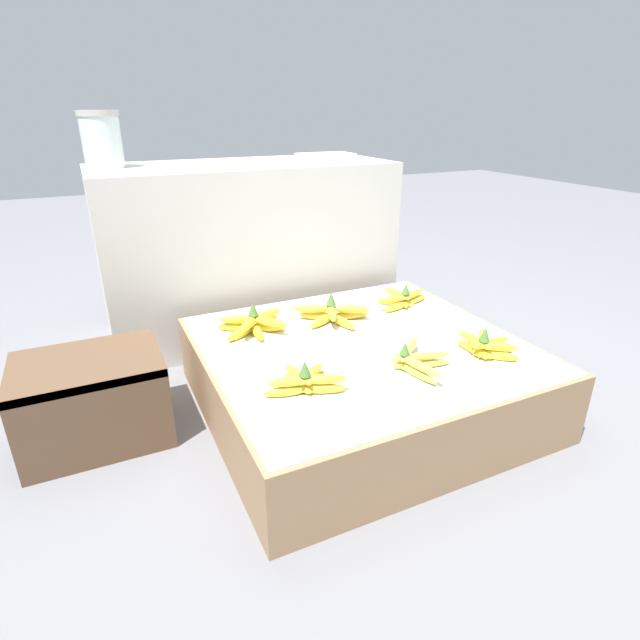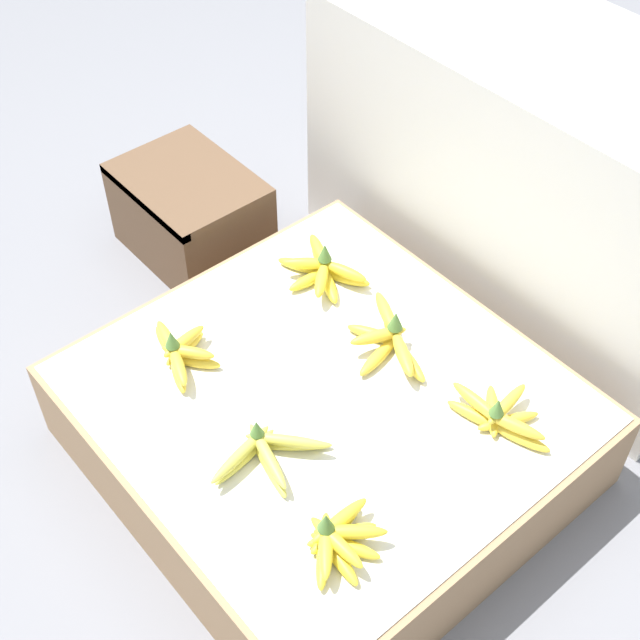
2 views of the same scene
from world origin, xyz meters
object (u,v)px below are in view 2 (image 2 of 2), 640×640
at_px(banana_bunch_middle_left, 322,269).
at_px(banana_bunch_front_left, 180,352).
at_px(banana_bunch_middle_midleft, 389,339).
at_px(wooden_crate, 191,214).
at_px(banana_bunch_front_midleft, 266,451).
at_px(banana_bunch_front_midright, 337,539).
at_px(banana_bunch_middle_midright, 499,416).

bearing_deg(banana_bunch_middle_left, banana_bunch_front_left, -89.72).
relative_size(banana_bunch_front_left, banana_bunch_middle_midleft, 0.84).
xyz_separation_m(banana_bunch_middle_left, banana_bunch_middle_midleft, (0.26, -0.03, 0.00)).
bearing_deg(wooden_crate, banana_bunch_front_left, -35.61).
bearing_deg(banana_bunch_middle_midleft, banana_bunch_middle_left, 172.68).
xyz_separation_m(banana_bunch_front_left, banana_bunch_middle_left, (-0.00, 0.40, 0.00)).
bearing_deg(banana_bunch_front_midleft, banana_bunch_front_midright, -5.26).
relative_size(wooden_crate, banana_bunch_front_midleft, 1.55).
height_order(wooden_crate, banana_bunch_middle_midright, banana_bunch_middle_midright).
bearing_deg(banana_bunch_front_midleft, banana_bunch_front_left, 177.00).
height_order(banana_bunch_front_left, banana_bunch_middle_midright, banana_bunch_front_left).
relative_size(wooden_crate, banana_bunch_front_left, 1.87).
xyz_separation_m(wooden_crate, banana_bunch_front_midright, (1.06, -0.40, 0.12)).
xyz_separation_m(wooden_crate, banana_bunch_front_midleft, (0.83, -0.38, 0.12)).
xyz_separation_m(banana_bunch_front_midleft, banana_bunch_middle_midleft, (-0.06, 0.39, 0.00)).
height_order(wooden_crate, banana_bunch_middle_left, banana_bunch_middle_left).
bearing_deg(banana_bunch_middle_midright, banana_bunch_front_midright, -90.12).
xyz_separation_m(wooden_crate, banana_bunch_front_left, (0.50, -0.36, 0.13)).
relative_size(banana_bunch_front_left, banana_bunch_front_midright, 1.15).
height_order(banana_bunch_front_midleft, banana_bunch_front_midright, banana_bunch_front_midright).
bearing_deg(banana_bunch_middle_left, banana_bunch_front_midright, -38.26).
xyz_separation_m(banana_bunch_front_midright, banana_bunch_middle_midleft, (-0.30, 0.41, 0.00)).
xyz_separation_m(wooden_crate, banana_bunch_middle_midright, (1.06, 0.03, 0.12)).
distance_m(banana_bunch_front_left, banana_bunch_middle_left, 0.40).
distance_m(wooden_crate, banana_bunch_front_midright, 1.14).
height_order(banana_bunch_front_midleft, banana_bunch_middle_midright, banana_bunch_middle_midright).
bearing_deg(banana_bunch_front_left, banana_bunch_middle_midleft, 54.57).
bearing_deg(wooden_crate, banana_bunch_front_midright, -20.60).
distance_m(banana_bunch_middle_midleft, banana_bunch_middle_midright, 0.30).
distance_m(banana_bunch_front_left, banana_bunch_middle_midleft, 0.45).
height_order(banana_bunch_middle_left, banana_bunch_middle_midright, banana_bunch_middle_left).
xyz_separation_m(banana_bunch_front_left, banana_bunch_middle_midleft, (0.26, 0.37, 0.00)).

